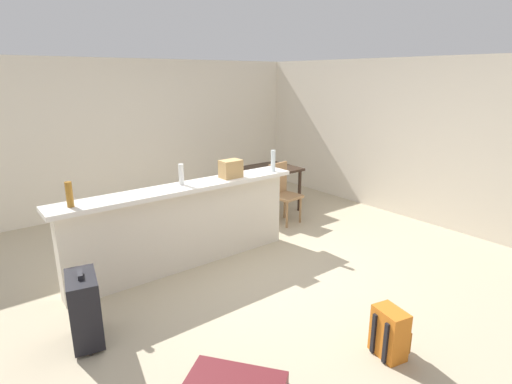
% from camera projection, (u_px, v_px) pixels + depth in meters
% --- Properties ---
extents(ground_plane, '(13.00, 13.00, 0.05)m').
position_uv_depth(ground_plane, '(250.00, 262.00, 5.08)').
color(ground_plane, '#BCAD8E').
extents(wall_back, '(6.60, 0.10, 2.50)m').
position_uv_depth(wall_back, '(144.00, 134.00, 7.04)').
color(wall_back, silver).
rests_on(wall_back, ground_plane).
extents(wall_right, '(0.10, 6.00, 2.50)m').
position_uv_depth(wall_right, '(384.00, 136.00, 6.76)').
color(wall_right, silver).
rests_on(wall_right, ground_plane).
extents(partition_half_wall, '(2.80, 0.20, 0.96)m').
position_uv_depth(partition_half_wall, '(185.00, 229.00, 4.79)').
color(partition_half_wall, silver).
rests_on(partition_half_wall, ground_plane).
extents(bar_countertop, '(2.96, 0.40, 0.05)m').
position_uv_depth(bar_countertop, '(183.00, 188.00, 4.65)').
color(bar_countertop, white).
rests_on(bar_countertop, partition_half_wall).
extents(bottle_amber, '(0.07, 0.07, 0.25)m').
position_uv_depth(bottle_amber, '(69.00, 194.00, 3.88)').
color(bottle_amber, '#9E661E').
rests_on(bottle_amber, bar_countertop).
extents(bottle_white, '(0.06, 0.06, 0.25)m').
position_uv_depth(bottle_white, '(181.00, 174.00, 4.67)').
color(bottle_white, silver).
rests_on(bottle_white, bar_countertop).
extents(bottle_clear, '(0.06, 0.06, 0.28)m').
position_uv_depth(bottle_clear, '(273.00, 161.00, 5.32)').
color(bottle_clear, silver).
rests_on(bottle_clear, bar_countertop).
extents(grocery_bag, '(0.26, 0.18, 0.22)m').
position_uv_depth(grocery_bag, '(231.00, 169.00, 5.00)').
color(grocery_bag, tan).
rests_on(grocery_bag, bar_countertop).
extents(dining_table, '(1.10, 0.80, 0.74)m').
position_uv_depth(dining_table, '(264.00, 174.00, 6.73)').
color(dining_table, '#332319').
rests_on(dining_table, ground_plane).
extents(dining_chair_near_partition, '(0.45, 0.45, 0.93)m').
position_uv_depth(dining_chair_near_partition, '(282.00, 190.00, 6.29)').
color(dining_chair_near_partition, '#9E754C').
rests_on(dining_chair_near_partition, ground_plane).
extents(backpack_orange, '(0.29, 0.31, 0.42)m').
position_uv_depth(backpack_orange, '(390.00, 333.00, 3.31)').
color(backpack_orange, orange).
rests_on(backpack_orange, ground_plane).
extents(suitcase_upright_black, '(0.32, 0.48, 0.67)m').
position_uv_depth(suitcase_upright_black, '(85.00, 309.00, 3.43)').
color(suitcase_upright_black, black).
rests_on(suitcase_upright_black, ground_plane).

